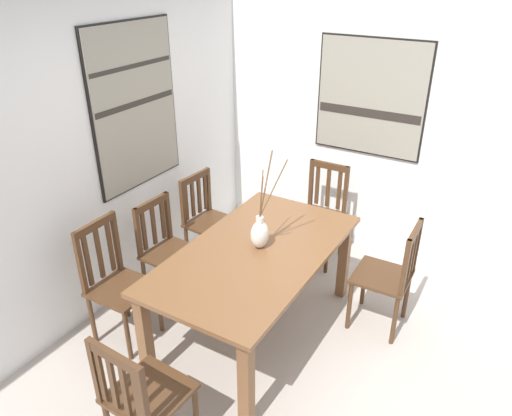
# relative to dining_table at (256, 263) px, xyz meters

# --- Properties ---
(ground_plane) EXTENTS (6.40, 6.40, 0.03)m
(ground_plane) POSITION_rel_dining_table_xyz_m (-0.09, -0.52, -0.67)
(ground_plane) COLOR #B2A89E
(wall_back) EXTENTS (6.40, 0.12, 2.70)m
(wall_back) POSITION_rel_dining_table_xyz_m (-0.09, 1.34, 0.69)
(wall_back) COLOR white
(wall_back) RESTS_ON ground_plane
(wall_side) EXTENTS (0.12, 6.40, 2.70)m
(wall_side) POSITION_rel_dining_table_xyz_m (1.77, -0.52, 0.69)
(wall_side) COLOR white
(wall_side) RESTS_ON ground_plane
(dining_table) EXTENTS (1.76, 0.97, 0.76)m
(dining_table) POSITION_rel_dining_table_xyz_m (0.00, 0.00, 0.00)
(dining_table) COLOR brown
(dining_table) RESTS_ON ground_plane
(centerpiece_vase) EXTENTS (0.19, 0.23, 0.74)m
(centerpiece_vase) POSITION_rel_dining_table_xyz_m (0.06, -0.00, 0.23)
(centerpiece_vase) COLOR silver
(centerpiece_vase) RESTS_ON dining_table
(chair_0) EXTENTS (0.45, 0.45, 0.91)m
(chair_0) POSITION_rel_dining_table_xyz_m (0.62, 0.89, -0.17)
(chair_0) COLOR #4C301C
(chair_0) RESTS_ON ground_plane
(chair_1) EXTENTS (0.43, 0.43, 0.91)m
(chair_1) POSITION_rel_dining_table_xyz_m (0.01, 0.87, -0.18)
(chair_1) COLOR #4C301C
(chair_1) RESTS_ON ground_plane
(chair_2) EXTENTS (0.44, 0.44, 0.92)m
(chair_2) POSITION_rel_dining_table_xyz_m (-1.26, -0.00, -0.17)
(chair_2) COLOR #4C301C
(chair_2) RESTS_ON ground_plane
(chair_3) EXTENTS (0.43, 0.43, 0.98)m
(chair_3) POSITION_rel_dining_table_xyz_m (-0.56, 0.89, -0.16)
(chair_3) COLOR #4C301C
(chair_3) RESTS_ON ground_plane
(chair_4) EXTENTS (0.42, 0.42, 0.95)m
(chair_4) POSITION_rel_dining_table_xyz_m (1.28, 0.03, -0.16)
(chair_4) COLOR #4C301C
(chair_4) RESTS_ON ground_plane
(chair_5) EXTENTS (0.43, 0.43, 0.94)m
(chair_5) POSITION_rel_dining_table_xyz_m (0.60, -0.85, -0.17)
(chair_5) COLOR #4C301C
(chair_5) RESTS_ON ground_plane
(painting_on_back_wall) EXTENTS (0.94, 0.05, 1.33)m
(painting_on_back_wall) POSITION_rel_dining_table_xyz_m (0.24, 1.28, 0.94)
(painting_on_back_wall) COLOR black
(painting_on_side_wall) EXTENTS (0.05, 1.02, 1.06)m
(painting_on_side_wall) POSITION_rel_dining_table_xyz_m (1.70, -0.21, 0.88)
(painting_on_side_wall) COLOR black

